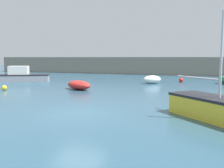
# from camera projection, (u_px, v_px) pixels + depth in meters

# --- Properties ---
(ground_plane) EXTENTS (120.00, 120.00, 0.20)m
(ground_plane) POSITION_uv_depth(u_px,v_px,m) (79.00, 115.00, 12.29)
(ground_plane) COLOR #284C60
(harbor_breakwater) EXTENTS (60.75, 3.97, 2.77)m
(harbor_breakwater) POSITION_uv_depth(u_px,v_px,m) (164.00, 66.00, 40.02)
(harbor_breakwater) COLOR gray
(harbor_breakwater) RESTS_ON ground_plane
(dinghy_near_pier) EXTENTS (2.18, 2.01, 0.84)m
(dinghy_near_pier) POSITION_uv_depth(u_px,v_px,m) (152.00, 79.00, 26.14)
(dinghy_near_pier) COLOR white
(dinghy_near_pier) RESTS_ON ground_plane
(rowboat_white_midwater) EXTENTS (3.03, 2.46, 0.76)m
(rowboat_white_midwater) POSITION_uv_depth(u_px,v_px,m) (79.00, 85.00, 21.24)
(rowboat_white_midwater) COLOR red
(rowboat_white_midwater) RESTS_ON ground_plane
(sailboat_twin_hulled) EXTENTS (4.59, 4.53, 4.69)m
(sailboat_twin_hulled) POSITION_uv_depth(u_px,v_px,m) (219.00, 109.00, 10.79)
(sailboat_twin_hulled) COLOR yellow
(sailboat_twin_hulled) RESTS_ON ground_plane
(motorboat_with_cabin) EXTENTS (5.98, 4.24, 1.76)m
(motorboat_with_cabin) POSITION_uv_depth(u_px,v_px,m) (22.00, 76.00, 28.38)
(motorboat_with_cabin) COLOR gray
(motorboat_with_cabin) RESTS_ON ground_plane
(mooring_buoy_yellow) EXTENTS (0.42, 0.42, 0.42)m
(mooring_buoy_yellow) POSITION_uv_depth(u_px,v_px,m) (4.00, 88.00, 20.77)
(mooring_buoy_yellow) COLOR yellow
(mooring_buoy_yellow) RESTS_ON ground_plane
(mooring_buoy_red) EXTENTS (0.46, 0.46, 0.46)m
(mooring_buoy_red) POSITION_uv_depth(u_px,v_px,m) (181.00, 80.00, 27.45)
(mooring_buoy_red) COLOR red
(mooring_buoy_red) RESTS_ON ground_plane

